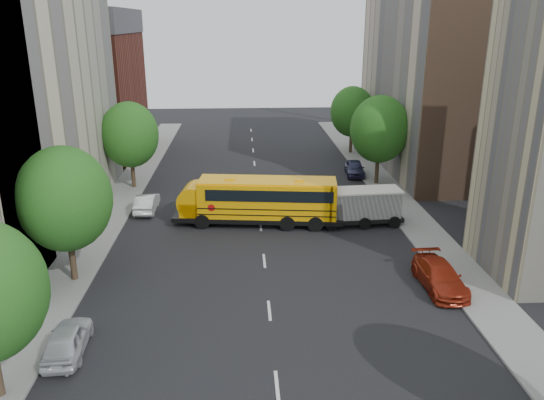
{
  "coord_description": "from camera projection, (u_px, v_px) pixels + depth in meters",
  "views": [
    {
      "loc": [
        -1.24,
        -32.05,
        14.15
      ],
      "look_at": [
        0.71,
        2.0,
        2.65
      ],
      "focal_mm": 35.0,
      "sensor_mm": 36.0,
      "label": 1
    }
  ],
  "objects": [
    {
      "name": "parked_car_1",
      "position": [
        147.0,
        203.0,
        41.51
      ],
      "size": [
        1.46,
        4.17,
        1.37
      ],
      "primitive_type": "imported",
      "rotation": [
        0.0,
        0.0,
        3.14
      ],
      "color": "silver",
      "rests_on": "ground"
    },
    {
      "name": "building_right_sidewall",
      "position": [
        487.0,
        91.0,
        41.52
      ],
      "size": [
        10.1,
        0.3,
        18.0
      ],
      "primitive_type": "cube",
      "color": "brown",
      "rests_on": "ground"
    },
    {
      "name": "street_tree_1",
      "position": [
        65.0,
        199.0,
        28.95
      ],
      "size": [
        5.12,
        5.12,
        7.9
      ],
      "color": "#38281C",
      "rests_on": "ground"
    },
    {
      "name": "building_right_far",
      "position": [
        437.0,
        77.0,
        51.93
      ],
      "size": [
        10.0,
        22.0,
        18.0
      ],
      "primitive_type": "cube",
      "color": "#C4B098",
      "rests_on": "ground"
    },
    {
      "name": "safari_truck",
      "position": [
        360.0,
        206.0,
        38.55
      ],
      "size": [
        6.4,
        2.72,
        2.68
      ],
      "rotation": [
        0.0,
        0.0,
        0.06
      ],
      "color": "black",
      "rests_on": "ground"
    },
    {
      "name": "sidewalk_right",
      "position": [
        411.0,
        217.0,
        40.24
      ],
      "size": [
        3.0,
        80.0,
        0.12
      ],
      "primitive_type": "cube",
      "color": "slate",
      "rests_on": "ground"
    },
    {
      "name": "street_tree_2",
      "position": [
        130.0,
        135.0,
        46.02
      ],
      "size": [
        4.99,
        4.99,
        7.71
      ],
      "color": "#38281C",
      "rests_on": "ground"
    },
    {
      "name": "sidewalk_left",
      "position": [
        104.0,
        223.0,
        39.0
      ],
      "size": [
        3.0,
        80.0,
        0.12
      ],
      "primitive_type": "cube",
      "color": "slate",
      "rests_on": "ground"
    },
    {
      "name": "street_tree_4",
      "position": [
        380.0,
        129.0,
        47.13
      ],
      "size": [
        5.25,
        5.25,
        8.1
      ],
      "color": "#38281C",
      "rests_on": "ground"
    },
    {
      "name": "parked_car_0",
      "position": [
        67.0,
        340.0,
        23.63
      ],
      "size": [
        1.84,
        4.11,
        1.37
      ],
      "primitive_type": "imported",
      "rotation": [
        0.0,
        0.0,
        3.2
      ],
      "color": "silver",
      "rests_on": "ground"
    },
    {
      "name": "street_tree_5",
      "position": [
        352.0,
        112.0,
        58.6
      ],
      "size": [
        4.86,
        4.86,
        7.51
      ],
      "color": "#38281C",
      "rests_on": "ground"
    },
    {
      "name": "lane_markings",
      "position": [
        258.0,
        200.0,
        44.37
      ],
      "size": [
        0.15,
        64.0,
        0.01
      ],
      "primitive_type": "cube",
      "color": "silver",
      "rests_on": "ground"
    },
    {
      "name": "parked_car_4",
      "position": [
        355.0,
        168.0,
        51.26
      ],
      "size": [
        2.05,
        4.33,
        1.43
      ],
      "primitive_type": "imported",
      "rotation": [
        0.0,
        0.0,
        -0.09
      ],
      "color": "#323258",
      "rests_on": "ground"
    },
    {
      "name": "building_left_redbrick",
      "position": [
        89.0,
        95.0,
        58.35
      ],
      "size": [
        10.0,
        15.0,
        13.0
      ],
      "primitive_type": "cube",
      "color": "maroon",
      "rests_on": "ground"
    },
    {
      "name": "parked_car_3",
      "position": [
        440.0,
        276.0,
        29.45
      ],
      "size": [
        2.14,
        4.99,
        1.43
      ],
      "primitive_type": "imported",
      "rotation": [
        0.0,
        0.0,
        0.03
      ],
      "color": "maroon",
      "rests_on": "ground"
    },
    {
      "name": "school_bus",
      "position": [
        256.0,
        199.0,
        38.52
      ],
      "size": [
        12.57,
        4.25,
        3.48
      ],
      "rotation": [
        0.0,
        0.0,
        -0.12
      ],
      "color": "black",
      "rests_on": "ground"
    },
    {
      "name": "ground",
      "position": [
        263.0,
        248.0,
        34.91
      ],
      "size": [
        120.0,
        120.0,
        0.0
      ],
      "primitive_type": "plane",
      "color": "black",
      "rests_on": "ground"
    }
  ]
}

